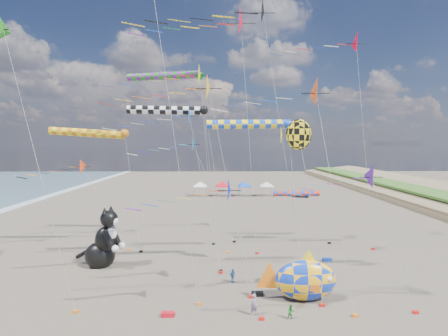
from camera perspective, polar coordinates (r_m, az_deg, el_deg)
The scene contains 27 objects.
delta_kite_1 at distance 34.64m, azimuth 4.30°, elevation 23.45°, with size 15.54×2.56×24.95m.
delta_kite_3 at distance 38.62m, azimuth 1.11°, elevation 22.63°, with size 13.57×3.32×26.02m.
delta_kite_4 at distance 40.78m, azimuth -22.26°, elevation -0.17°, with size 10.39×1.82×10.34m.
delta_kite_5 at distance 26.23m, azimuth -3.80°, elevation 12.22°, with size 10.34×2.13×16.96m.
delta_kite_6 at distance 41.14m, azimuth -4.99°, elevation 3.47°, with size 10.84×1.91×12.77m.
delta_kite_7 at distance 41.86m, azimuth 20.02°, elevation 18.70°, with size 11.43×2.60×24.17m.
delta_kite_8 at distance 31.33m, azimuth -7.92°, elevation 7.81°, with size 9.85×1.83×15.23m.
delta_kite_9 at distance 37.70m, azimuth -6.60°, elevation 14.45°, with size 13.25×2.53×20.22m.
delta_kite_10 at distance 25.69m, azimuth 23.38°, elevation -2.19°, with size 7.87×1.81×10.44m.
delta_kite_11 at distance 22.82m, azimuth -2.40°, elevation -4.42°, with size 8.55×1.68×9.72m.
delta_kite_12 at distance 23.95m, azimuth 14.71°, elevation 11.42°, with size 8.95×2.19×16.35m.
windsock_0 at distance 39.74m, azimuth -20.76°, elevation 5.31°, with size 9.51×0.88×13.39m.
windsock_1 at distance 41.76m, azimuth 12.06°, elevation -4.16°, with size 6.87×0.65×6.33m.
windsock_2 at distance 30.68m, azimuth 4.62°, elevation 7.03°, with size 8.77×0.84×13.92m.
windsock_3 at distance 31.88m, azimuth -8.76°, elevation 9.17°, with size 8.44×0.78×15.18m.
windsock_4 at distance 41.27m, azimuth -9.18°, elevation 14.52°, with size 9.93×0.89×19.90m.
angelfish_kite at distance 30.72m, azimuth 11.75°, elevation 5.18°, with size 3.74×3.02×13.91m.
cat_inflatable at distance 36.01m, azimuth -19.14°, elevation -10.47°, with size 4.38×2.19×5.91m, color black, non-canonical shape.
fish_inflatable at distance 28.20m, azimuth 13.01°, elevation -17.38°, with size 6.25×2.23×3.98m.
person_adult at distance 25.82m, azimuth 4.97°, elevation -21.37°, with size 0.55×0.36×1.52m, color slate.
child_green at distance 25.79m, azimuth 10.89°, elevation -22.09°, with size 0.49×0.38×1.01m, color #1C6E20.
child_blue at distance 31.10m, azimuth 1.42°, elevation -17.17°, with size 0.68×0.28×1.17m, color #205591.
kite_bag_0 at distance 26.17m, azimuth -9.11°, elevation -22.52°, with size 0.90×0.44×0.30m, color red.
kite_bag_1 at distance 37.80m, azimuth 16.47°, elevation -14.14°, with size 0.90×0.44×0.30m, color #123CB6.
kite_bag_2 at distance 28.97m, azimuth 5.47°, elevation -19.77°, with size 0.90×0.44×0.30m, color black.
tent_row at distance 78.53m, azimuth 1.56°, elevation -2.34°, with size 19.20×4.20×3.80m.
parked_car at distance 78.94m, azimuth 12.37°, elevation -4.25°, with size 1.47×3.65×1.24m, color #26262D.
Camera 1 is at (-2.12, -17.97, 11.82)m, focal length 28.00 mm.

